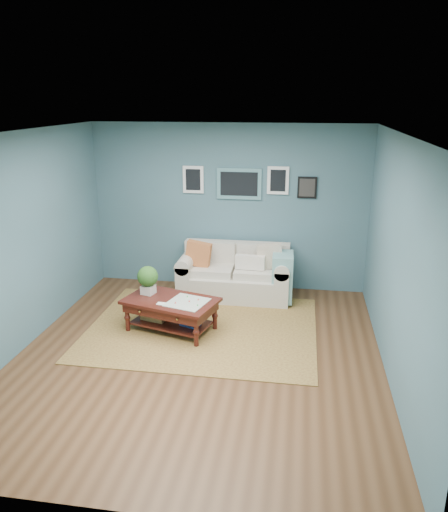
# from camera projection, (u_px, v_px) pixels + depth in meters

# --- Properties ---
(room_shell) EXTENTS (5.00, 5.02, 2.70)m
(room_shell) POSITION_uv_depth(u_px,v_px,m) (198.00, 250.00, 5.86)
(room_shell) COLOR brown
(room_shell) RESTS_ON ground
(area_rug) EXTENTS (3.13, 2.50, 0.01)m
(area_rug) POSITION_uv_depth(u_px,v_px,m) (202.00, 328.00, 6.96)
(area_rug) COLOR brown
(area_rug) RESTS_ON ground
(loveseat) EXTENTS (1.81, 0.82, 0.93)m
(loveseat) POSITION_uv_depth(u_px,v_px,m) (240.00, 274.00, 7.97)
(loveseat) COLOR beige
(loveseat) RESTS_ON ground
(coffee_table) EXTENTS (1.38, 1.02, 0.86)m
(coffee_table) POSITION_uv_depth(u_px,v_px,m) (167.00, 304.00, 6.82)
(coffee_table) COLOR black
(coffee_table) RESTS_ON ground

